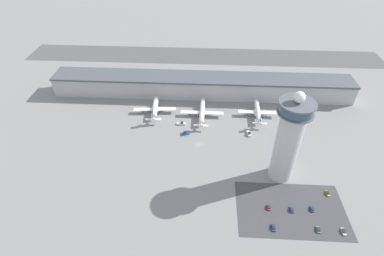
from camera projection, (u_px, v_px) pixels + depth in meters
The scene contains 19 objects.
ground_plane at pixel (199, 144), 223.03m from camera, with size 1000.00×1000.00×0.00m, color gray.
terminal_building at pixel (202, 86), 272.06m from camera, with size 267.85×25.00×18.71m.
runway_strip at pixel (204, 56), 343.62m from camera, with size 401.77×44.00×0.01m, color #515154.
control_tower at pixel (289, 139), 179.57m from camera, with size 20.82×20.82×64.07m.
parking_lot_surface at pixel (291, 209), 177.21m from camera, with size 64.00×40.00×0.01m, color #424247.
airplane_gate_alpha at pixel (155, 109), 252.05m from camera, with size 36.12×32.80×13.98m.
airplane_gate_bravo at pixel (202, 113), 248.05m from camera, with size 35.87×37.66×12.84m.
airplane_gate_charlie at pixel (258, 112), 248.04m from camera, with size 32.39×33.47×12.91m.
service_truck_catering at pixel (181, 124), 241.77m from camera, with size 6.95×2.58×2.40m.
service_truck_fuel at pixel (249, 134), 231.48m from camera, with size 3.36×6.95×2.55m.
service_truck_baggage at pixel (186, 133), 231.70m from camera, with size 6.14×4.54×2.63m.
service_truck_water at pixel (201, 114), 251.82m from camera, with size 8.03×4.27×2.59m.
car_blue_compact at pixel (269, 207), 177.66m from camera, with size 1.90×4.12×1.46m.
car_grey_coupe at pixel (292, 210), 176.41m from camera, with size 1.97×4.42×1.43m.
car_yellow_taxi at pixel (312, 209), 176.76m from camera, with size 1.91×4.26×1.40m.
car_maroon_suv at pixel (273, 228), 167.00m from camera, with size 1.89×4.67×1.46m.
car_silver_sedan at pixel (344, 232), 165.01m from camera, with size 1.77×4.62×1.50m.
car_red_hatchback at pixel (318, 230), 165.95m from camera, with size 1.99×4.24×1.42m.
car_white_wagon at pixel (328, 193), 186.02m from camera, with size 1.77×4.70×1.55m.
Camera 1 is at (4.25, -167.61, 147.66)m, focal length 28.00 mm.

